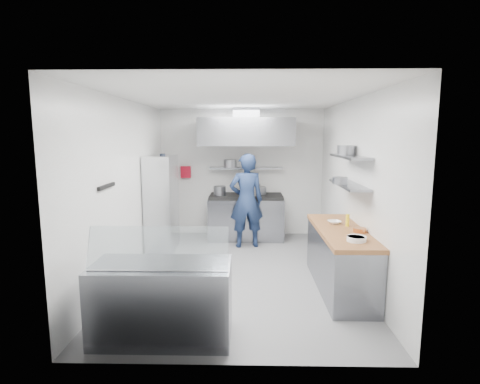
{
  "coord_description": "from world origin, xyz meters",
  "views": [
    {
      "loc": [
        0.13,
        -5.87,
        2.23
      ],
      "look_at": [
        0.0,
        0.6,
        1.25
      ],
      "focal_mm": 28.0,
      "sensor_mm": 36.0,
      "label": 1
    }
  ],
  "objects_px": {
    "gas_range": "(246,218)",
    "wire_rack": "(162,203)",
    "display_case": "(162,301)",
    "chef": "(246,201)"
  },
  "relations": [
    {
      "from": "chef",
      "to": "wire_rack",
      "type": "relative_size",
      "value": 1.02
    },
    {
      "from": "gas_range",
      "to": "display_case",
      "type": "bearing_deg",
      "value": -102.39
    },
    {
      "from": "gas_range",
      "to": "wire_rack",
      "type": "distance_m",
      "value": 1.91
    },
    {
      "from": "gas_range",
      "to": "wire_rack",
      "type": "xyz_separation_m",
      "value": [
        -1.63,
        -0.87,
        0.48
      ]
    },
    {
      "from": "gas_range",
      "to": "display_case",
      "type": "relative_size",
      "value": 1.07
    },
    {
      "from": "gas_range",
      "to": "wire_rack",
      "type": "height_order",
      "value": "wire_rack"
    },
    {
      "from": "chef",
      "to": "wire_rack",
      "type": "distance_m",
      "value": 1.66
    },
    {
      "from": "gas_range",
      "to": "chef",
      "type": "relative_size",
      "value": 0.85
    },
    {
      "from": "wire_rack",
      "to": "chef",
      "type": "bearing_deg",
      "value": 8.64
    },
    {
      "from": "gas_range",
      "to": "chef",
      "type": "bearing_deg",
      "value": -89.15
    }
  ]
}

